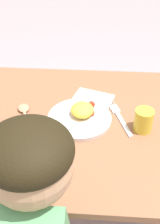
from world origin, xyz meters
name	(u,v)px	position (x,y,z in m)	size (l,w,h in m)	color
dining_table	(95,140)	(0.00, 0.00, 0.64)	(1.39, 0.77, 0.73)	brown
plate	(80,116)	(-0.06, 0.01, 0.75)	(0.24, 0.24, 0.06)	beige
fork	(119,117)	(0.09, 0.04, 0.74)	(0.09, 0.23, 0.01)	silver
spoon	(25,116)	(-0.27, 0.01, 0.74)	(0.10, 0.23, 0.02)	tan
drinking_cup	(144,120)	(0.17, -0.03, 0.78)	(0.07, 0.07, 0.08)	gold
napkin	(93,99)	(-0.01, 0.15, 0.74)	(0.16, 0.12, 0.00)	white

